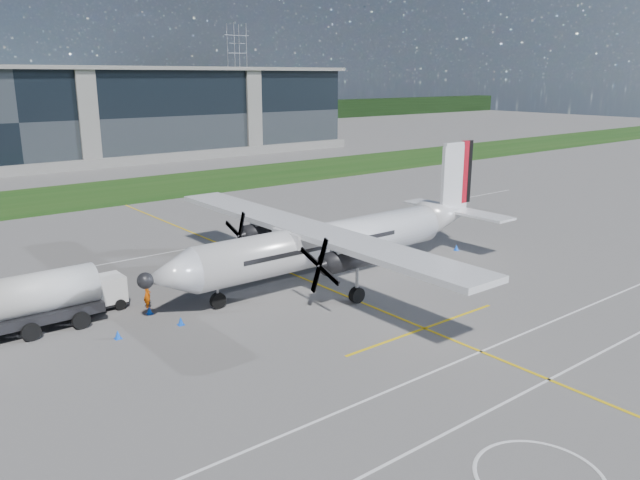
% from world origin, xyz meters
% --- Properties ---
extents(ground, '(400.00, 400.00, 0.00)m').
position_xyz_m(ground, '(0.00, 40.00, 0.00)').
color(ground, '#595754').
rests_on(ground, ground).
extents(grass_strip, '(400.00, 18.00, 0.04)m').
position_xyz_m(grass_strip, '(0.00, 48.00, 0.02)').
color(grass_strip, '#173F11').
rests_on(grass_strip, ground).
extents(terminal_building, '(120.00, 20.00, 15.00)m').
position_xyz_m(terminal_building, '(0.00, 80.00, 7.50)').
color(terminal_building, black).
rests_on(terminal_building, ground).
extents(pylon_east, '(9.00, 4.60, 30.00)m').
position_xyz_m(pylon_east, '(85.00, 150.00, 15.00)').
color(pylon_east, gray).
rests_on(pylon_east, ground).
extents(yellow_taxiway_centerline, '(0.20, 70.00, 0.01)m').
position_xyz_m(yellow_taxiway_centerline, '(3.00, 10.00, 0.01)').
color(yellow_taxiway_centerline, yellow).
rests_on(yellow_taxiway_centerline, ground).
extents(white_lane_line, '(90.00, 0.15, 0.01)m').
position_xyz_m(white_lane_line, '(0.00, -14.00, 0.01)').
color(white_lane_line, white).
rests_on(white_lane_line, ground).
extents(turboprop_aircraft, '(28.89, 29.96, 8.99)m').
position_xyz_m(turboprop_aircraft, '(4.89, 4.20, 4.49)').
color(turboprop_aircraft, white).
rests_on(turboprop_aircraft, ground).
extents(fuel_tanker_truck, '(9.05, 2.94, 3.39)m').
position_xyz_m(fuel_tanker_truck, '(-16.01, 7.55, 1.70)').
color(fuel_tanker_truck, silver).
rests_on(fuel_tanker_truck, ground).
extents(baggage_tug, '(3.39, 2.03, 2.03)m').
position_xyz_m(baggage_tug, '(-10.65, 8.68, 1.02)').
color(baggage_tug, white).
rests_on(baggage_tug, ground).
extents(ground_crew_person, '(0.69, 0.92, 2.14)m').
position_xyz_m(ground_crew_person, '(-8.19, 6.93, 1.07)').
color(ground_crew_person, '#F25907').
rests_on(ground_crew_person, ground).
extents(safety_cone_tail, '(0.36, 0.36, 0.50)m').
position_xyz_m(safety_cone_tail, '(17.49, 3.70, 0.25)').
color(safety_cone_tail, blue).
rests_on(safety_cone_tail, ground).
extents(safety_cone_nose_stbd, '(0.36, 0.36, 0.50)m').
position_xyz_m(safety_cone_nose_stbd, '(-8.52, 5.97, 0.25)').
color(safety_cone_nose_stbd, blue).
rests_on(safety_cone_nose_stbd, ground).
extents(safety_cone_nose_port, '(0.36, 0.36, 0.50)m').
position_xyz_m(safety_cone_nose_port, '(-7.79, 3.19, 0.25)').
color(safety_cone_nose_port, blue).
rests_on(safety_cone_nose_port, ground).
extents(safety_cone_fwd, '(0.36, 0.36, 0.50)m').
position_xyz_m(safety_cone_fwd, '(-11.42, 3.55, 0.25)').
color(safety_cone_fwd, blue).
rests_on(safety_cone_fwd, ground).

